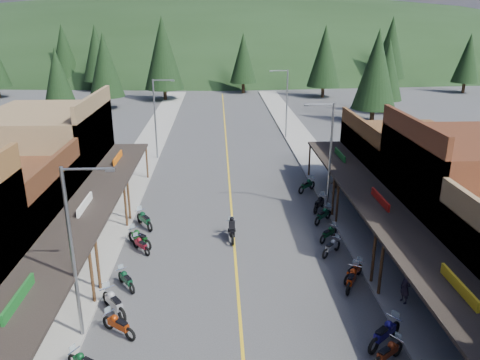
{
  "coord_description": "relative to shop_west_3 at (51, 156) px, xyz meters",
  "views": [
    {
      "loc": [
        -0.9,
        -23.82,
        13.52
      ],
      "look_at": [
        0.55,
        6.5,
        3.0
      ],
      "focal_mm": 35.0,
      "sensor_mm": 36.0,
      "label": 1
    }
  ],
  "objects": [
    {
      "name": "sidewalk_west",
      "position": [
        5.08,
        8.7,
        -3.44
      ],
      "size": [
        3.4,
        94.0,
        0.15
      ],
      "primitive_type": "cube",
      "color": "gray",
      "rests_on": "ground"
    },
    {
      "name": "ridge_hill",
      "position": [
        13.78,
        123.7,
        -3.52
      ],
      "size": [
        310.0,
        140.0,
        60.0
      ],
      "primitive_type": "ellipsoid",
      "color": "black",
      "rests_on": "ground"
    },
    {
      "name": "shop_east_2",
      "position": [
        27.57,
        -9.6,
        -0.0
      ],
      "size": [
        10.9,
        9.0,
        8.2
      ],
      "color": "#562B19",
      "rests_on": "ground"
    },
    {
      "name": "bike_west_6",
      "position": [
        7.75,
        -15.61,
        -2.85
      ],
      "size": [
        2.02,
        2.35,
        1.34
      ],
      "primitive_type": null,
      "rotation": [
        0.0,
        0.0,
        0.64
      ],
      "color": "#AAAAAF",
      "rests_on": "ground"
    },
    {
      "name": "pine_7",
      "position": [
        -18.22,
        64.7,
        3.72
      ],
      "size": [
        5.88,
        5.88,
        12.5
      ],
      "color": "black",
      "rests_on": "ground"
    },
    {
      "name": "shop_west_3",
      "position": [
        0.0,
        0.0,
        0.0
      ],
      "size": [
        10.9,
        10.2,
        8.2
      ],
      "color": "brown",
      "rests_on": "ground"
    },
    {
      "name": "pine_8",
      "position": [
        -8.22,
        28.7,
        2.46
      ],
      "size": [
        4.48,
        4.48,
        10.0
      ],
      "color": "black",
      "rests_on": "ground"
    },
    {
      "name": "bike_east_9",
      "position": [
        19.85,
        -8.26,
        -2.99
      ],
      "size": [
        1.75,
        1.75,
        1.06
      ],
      "primitive_type": null,
      "rotation": [
        0.0,
        0.0,
        -0.78
      ],
      "color": "#0C3D1B",
      "rests_on": "ground"
    },
    {
      "name": "streetlight_3",
      "position": [
        20.74,
        18.7,
        0.94
      ],
      "size": [
        2.16,
        0.18,
        8.0
      ],
      "color": "gray",
      "rests_on": "ground"
    },
    {
      "name": "pine_6",
      "position": [
        59.78,
        52.7,
        2.96
      ],
      "size": [
        5.04,
        5.04,
        11.0
      ],
      "color": "black",
      "rests_on": "ground"
    },
    {
      "name": "bike_east_7",
      "position": [
        20.11,
        -13.1,
        -2.96
      ],
      "size": [
        1.79,
        1.87,
        1.11
      ],
      "primitive_type": null,
      "rotation": [
        0.0,
        0.0,
        -0.74
      ],
      "color": "red",
      "rests_on": "ground"
    },
    {
      "name": "bike_west_9",
      "position": [
        7.88,
        -8.54,
        -2.89
      ],
      "size": [
        2.08,
        2.08,
        1.26
      ],
      "primitive_type": null,
      "rotation": [
        0.0,
        0.0,
        0.79
      ],
      "color": "#0D4517",
      "rests_on": "ground"
    },
    {
      "name": "shop_east_3",
      "position": [
        27.54,
        0.0,
        -0.99
      ],
      "size": [
        10.9,
        10.2,
        6.2
      ],
      "color": "#4C2D16",
      "rests_on": "ground"
    },
    {
      "name": "streetlight_0",
      "position": [
        6.83,
        -17.3,
        0.94
      ],
      "size": [
        2.16,
        0.18,
        8.0
      ],
      "color": "gray",
      "rests_on": "ground"
    },
    {
      "name": "pine_11",
      "position": [
        33.78,
        26.7,
        3.67
      ],
      "size": [
        5.82,
        5.82,
        12.4
      ],
      "color": "black",
      "rests_on": "ground"
    },
    {
      "name": "pine_5",
      "position": [
        47.78,
        60.7,
        4.47
      ],
      "size": [
        6.72,
        6.72,
        14.0
      ],
      "color": "black",
      "rests_on": "ground"
    },
    {
      "name": "pedestrian_east_b",
      "position": [
        22.16,
        -0.01,
        -2.58
      ],
      "size": [
        0.87,
        0.7,
        1.57
      ],
      "primitive_type": "imported",
      "rotation": [
        0.0,
        0.0,
        3.53
      ],
      "color": "brown",
      "rests_on": "sidewalk_east"
    },
    {
      "name": "pine_9",
      "position": [
        37.78,
        33.7,
        2.86
      ],
      "size": [
        4.93,
        4.93,
        10.8
      ],
      "color": "black",
      "rests_on": "ground"
    },
    {
      "name": "pine_1",
      "position": [
        -10.22,
        58.7,
        3.72
      ],
      "size": [
        5.88,
        5.88,
        12.5
      ],
      "color": "black",
      "rests_on": "ground"
    },
    {
      "name": "bike_west_8",
      "position": [
        8.09,
        -9.3,
        -2.99
      ],
      "size": [
        1.66,
        1.84,
        1.07
      ],
      "primitive_type": null,
      "rotation": [
        0.0,
        0.0,
        0.68
      ],
      "color": "maroon",
      "rests_on": "ground"
    },
    {
      "name": "bike_west_7",
      "position": [
        7.92,
        -13.33,
        -2.97
      ],
      "size": [
        1.6,
        1.94,
        1.09
      ],
      "primitive_type": null,
      "rotation": [
        0.0,
        0.0,
        0.59
      ],
      "color": "#0D4225",
      "rests_on": "ground"
    },
    {
      "name": "bike_east_12",
      "position": [
        20.09,
        0.66,
        -2.91
      ],
      "size": [
        2.03,
        2.02,
        1.23
      ],
      "primitive_type": null,
      "rotation": [
        0.0,
        0.0,
        -0.79
      ],
      "color": "#0D4123",
      "rests_on": "ground"
    },
    {
      "name": "bike_east_5",
      "position": [
        19.97,
        -18.48,
        -2.85
      ],
      "size": [
        2.29,
        2.09,
        1.33
      ],
      "primitive_type": null,
      "rotation": [
        0.0,
        0.0,
        -0.88
      ],
      "color": "navy",
      "rests_on": "ground"
    },
    {
      "name": "pine_4",
      "position": [
        31.78,
        48.7,
        3.72
      ],
      "size": [
        5.88,
        5.88,
        12.5
      ],
      "color": "black",
      "rests_on": "ground"
    },
    {
      "name": "pine_2",
      "position": [
        3.78,
        46.7,
        4.47
      ],
      "size": [
        6.72,
        6.72,
        14.0
      ],
      "color": "black",
      "rests_on": "ground"
    },
    {
      "name": "bike_east_6",
      "position": [
        19.81,
        -13.88,
        -2.91
      ],
      "size": [
        1.64,
        2.21,
        1.22
      ],
      "primitive_type": null,
      "rotation": [
        0.0,
        0.0,
        -0.5
      ],
      "color": "#AF310C",
      "rests_on": "ground"
    },
    {
      "name": "ground",
      "position": [
        13.78,
        -11.3,
        -3.52
      ],
      "size": [
        220.0,
        220.0,
        0.0
      ],
      "primitive_type": "plane",
      "color": "#38383A",
      "rests_on": "ground"
    },
    {
      "name": "bike_west_10",
      "position": [
        7.78,
        -5.75,
        -2.87
      ],
      "size": [
        1.86,
        2.33,
        1.3
      ],
      "primitive_type": null,
      "rotation": [
        0.0,
        0.0,
        0.57
      ],
      "color": "#0B3B21",
      "rests_on": "ground"
    },
    {
      "name": "centerline",
      "position": [
        13.78,
        8.7,
        -3.51
      ],
      "size": [
        0.15,
        90.0,
        0.01
      ],
      "primitive_type": "cube",
      "color": "gold",
      "rests_on": "ground"
    },
    {
      "name": "pine_10",
      "position": [
        -4.22,
        38.7,
        3.27
      ],
      "size": [
        5.38,
        5.38,
        11.6
      ],
      "color": "black",
      "rests_on": "ground"
    },
    {
      "name": "sidewalk_east",
      "position": [
        22.48,
        8.7,
        -3.44
      ],
      "size": [
        3.4,
        94.0,
        0.15
      ],
      "primitive_type": "cube",
      "color": "gray",
      "rests_on": "ground"
    },
    {
      "name": "bike_east_11",
      "position": [
        20.27,
        -3.34,
        -2.91
      ],
      "size": [
        1.71,
        2.21,
        1.22
      ],
      "primitive_type": null,
      "rotation": [
        0.0,
        0.0,
        -0.53
      ],
      "color": "black",
      "rests_on": "ground"
    },
    {
      "name": "streetlight_1",
      "position": [
        6.83,
        10.7,
        0.94
      ],
      "size": [
        2.16,
        0.18,
        8.0
      ],
      "color": "gray",
      "rests_on": "ground"
    },
    {
      "name": "pedestrian_east_a",
      "position": [
        21.98,
        -15.54,
        -2.55
      ],
      "size": [
        0.56,
        0.69,
        1.63
      ],
      "primitive_type": "imported",
      "rotation": [
        0.0,
        0.0,
        -1.24
      ],
      "color": "#251D2C",
      "rests_on": "sidewalk_east"
    },
    {
      "name": "rider_on_bike",
      "position": [
        13.66,
        -7.87,
        -2.84
      ],
      "size": [
        0.82,
        2.24,
        1.69
      ],
      "rotation": [
        0.0,
        0.0,
        0.03
      ],
      "color": "black",
      "rests_on": "ground"
    },
    {
      "name": "streetlight_2",
      "position": [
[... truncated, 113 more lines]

